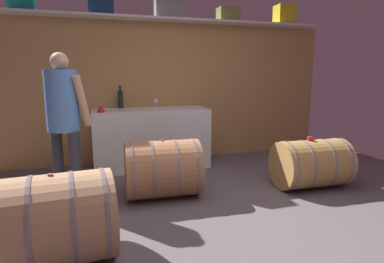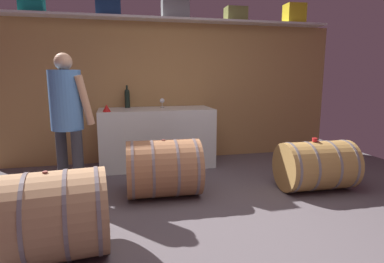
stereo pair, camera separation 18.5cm
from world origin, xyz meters
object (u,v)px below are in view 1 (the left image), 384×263
Objects in this scene: toolcase_grey at (168,9)px; red_funnel at (101,109)px; wine_barrel_near at (311,164)px; tasting_cup at (310,138)px; winemaker_pouring at (63,112)px; toolcase_olive at (228,15)px; wine_barrel_flank at (54,220)px; wine_barrel_far at (163,169)px; work_cabinet at (151,138)px; wine_glass at (156,101)px; toolcase_navy at (100,5)px; toolcase_yellow at (285,15)px; toolcase_teal at (21,1)px; wine_bottle_dark at (120,98)px.

toolcase_grey is 3.58× the size of red_funnel.
toolcase_grey reaches higher than wine_barrel_near.
wine_barrel_near is at bearing -0.00° from tasting_cup.
toolcase_grey is at bearing 89.52° from winemaker_pouring.
toolcase_olive is (0.94, 0.00, -0.03)m from toolcase_grey.
red_funnel reaches higher than wine_barrel_flank.
wine_barrel_near is at bearing 11.68° from wine_barrel_flank.
toolcase_grey is 0.25× the size of winemaker_pouring.
winemaker_pouring is (-0.99, 0.21, 0.64)m from wine_barrel_far.
work_cabinet is at bearing 88.82° from wine_barrel_far.
wine_barrel_flank is (-2.75, -0.82, 0.04)m from wine_barrel_near.
tasting_cup is (1.30, -1.68, -1.68)m from toolcase_grey.
wine_glass is (-0.24, -0.15, -1.33)m from toolcase_grey.
toolcase_yellow reaches higher than toolcase_navy.
wine_glass reaches higher than red_funnel.
toolcase_teal reaches higher than wine_barrel_near.
wine_glass is at bearing 84.63° from wine_barrel_far.
wine_barrel_flank is at bearing -115.37° from work_cabinet.
wine_barrel_near is at bearing -4.48° from wine_barrel_far.
tasting_cup is at bearing -4.66° from wine_barrel_far.
wine_barrel_near is (2.30, -1.68, -1.99)m from toolcase_navy.
tasting_cup is at bearing 11.93° from wine_barrel_flank.
red_funnel is (-0.69, -0.23, 0.47)m from work_cabinet.
wine_barrel_near is 0.55× the size of winemaker_pouring.
toolcase_navy is at bearing 168.15° from wine_glass.
winemaker_pouring reaches higher than wine_barrel_flank.
toolcase_navy is 0.96m from toolcase_grey.
wine_barrel_far is (0.54, -1.46, -1.96)m from toolcase_navy.
toolcase_navy is 0.39× the size of wine_barrel_flank.
red_funnel is at bearing -27.18° from toolcase_teal.
wine_glass is 1.61m from winemaker_pouring.
tasting_cup is 0.04× the size of winemaker_pouring.
red_funnel is at bearing -164.94° from toolcase_olive.
toolcase_yellow is 5.34× the size of tasting_cup.
toolcase_yellow is 2.15× the size of wine_glass.
toolcase_olive reaches higher than red_funnel.
red_funnel is at bearing -161.38° from work_cabinet.
wine_glass is 2.48× the size of tasting_cup.
toolcase_grey is 1.78m from red_funnel.
wine_barrel_far is at bearing -58.35° from red_funnel.
toolcase_teal is 0.98m from toolcase_navy.
toolcase_teal reaches higher than wine_barrel_far.
toolcase_yellow is (3.88, 0.00, 0.02)m from toolcase_teal.
wine_barrel_flank is (-2.35, -2.50, -1.91)m from toolcase_olive.
toolcase_olive is at bearing 105.18° from wine_barrel_near.
toolcase_navy reaches higher than wine_barrel_near.
wine_barrel_flank is at bearing -105.15° from wine_bottle_dark.
toolcase_navy is 3.06× the size of red_funnel.
toolcase_grey is 0.94m from toolcase_olive.
red_funnel reaches higher than work_cabinet.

